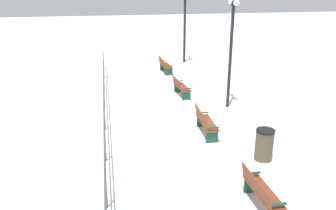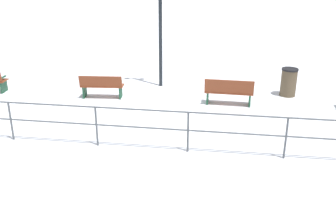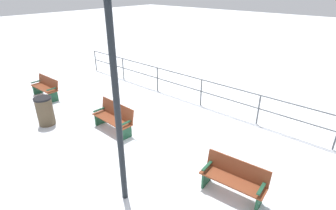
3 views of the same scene
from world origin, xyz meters
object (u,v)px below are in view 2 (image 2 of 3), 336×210
object	(u,v)px
trash_bin	(289,82)
bench_second	(229,92)
bench_third	(102,86)
lamppost_middle	(160,9)

from	to	relation	value
trash_bin	bench_second	bearing A→B (deg)	121.65
bench_third	lamppost_middle	distance (m)	3.48
bench_third	lamppost_middle	world-z (taller)	lamppost_middle
bench_second	trash_bin	xyz separation A→B (m)	(1.29, -2.09, 0.02)
bench_second	bench_third	world-z (taller)	bench_second
bench_second	trash_bin	distance (m)	2.46
bench_second	trash_bin	bearing A→B (deg)	-56.79
lamppost_middle	trash_bin	xyz separation A→B (m)	(-0.47, -4.67, -2.40)
bench_second	lamppost_middle	world-z (taller)	lamppost_middle
bench_second	trash_bin	size ratio (longest dim) A/B	1.62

